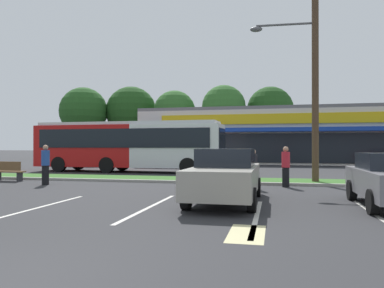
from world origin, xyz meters
name	(u,v)px	position (x,y,z in m)	size (l,w,h in m)	color
grass_median	(200,180)	(0.00, 14.00, 0.06)	(56.00, 2.20, 0.12)	#386B28
curb_lip	(194,182)	(0.00, 12.78, 0.06)	(56.00, 0.24, 0.12)	#99968C
parking_stripe_0	(36,208)	(-2.82, 5.36, 0.00)	(0.12, 4.80, 0.01)	silver
parking_stripe_1	(149,207)	(0.15, 6.18, 0.00)	(0.12, 4.80, 0.01)	silver
parking_stripe_2	(257,216)	(3.12, 5.51, 0.00)	(0.12, 4.80, 0.01)	silver
parking_stripe_3	(372,213)	(5.97, 6.60, 0.00)	(0.12, 4.80, 0.01)	silver
lot_arrow	(247,233)	(3.01, 3.67, 0.00)	(0.70, 1.60, 0.01)	beige
storefront_building	(269,137)	(3.01, 36.64, 2.67)	(24.78, 14.63, 5.33)	beige
tree_far_left	(84,111)	(-22.80, 43.97, 6.61)	(6.69, 6.69, 9.97)	#473323
tree_left	(131,112)	(-16.78, 46.86, 6.66)	(7.32, 7.32, 10.33)	#473323
tree_mid_left	(174,112)	(-10.05, 46.06, 6.47)	(5.86, 5.86, 9.42)	#473323
tree_mid	(224,107)	(-2.97, 44.82, 6.81)	(5.78, 5.78, 9.72)	#473323
tree_mid_right	(270,110)	(3.00, 46.90, 6.54)	(6.18, 6.18, 9.64)	#473323
utility_pole	(312,64)	(5.19, 13.71, 5.35)	(3.03, 2.40, 10.01)	#4C3826
city_bus	(128,145)	(-5.80, 19.09, 1.77)	(12.49, 2.87, 3.25)	#B71414
bus_stop_bench	(8,171)	(-9.11, 11.98, 0.50)	(1.60, 0.45, 0.95)	brown
car_0	(166,158)	(-4.76, 24.28, 0.75)	(4.61, 2.01, 1.45)	#B7B7BC
car_3	(84,157)	(-12.04, 24.67, 0.79)	(4.37, 1.96, 1.51)	silver
car_5	(226,175)	(2.11, 7.54, 0.82)	(1.95, 4.79, 1.62)	#9E998C
pedestrian_near_bench	(286,167)	(4.00, 12.16, 0.85)	(0.34, 0.34, 1.68)	black
pedestrian_by_pole	(253,169)	(2.72, 11.25, 0.79)	(0.32, 0.32, 1.57)	black
pedestrian_mid	(45,165)	(-6.25, 10.81, 0.88)	(0.35, 0.35, 1.75)	black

